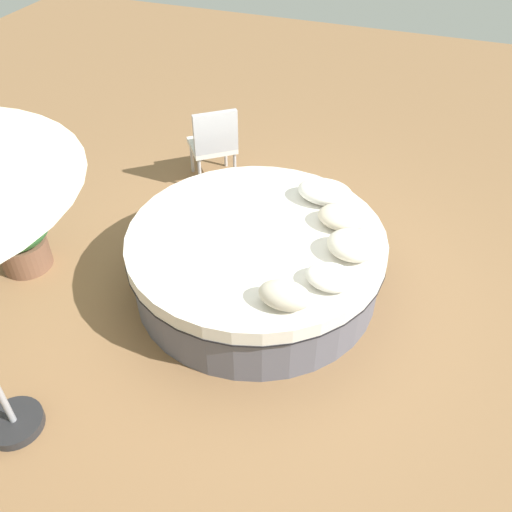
# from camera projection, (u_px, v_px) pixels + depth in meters

# --- Properties ---
(ground_plane) EXTENTS (16.00, 16.00, 0.00)m
(ground_plane) POSITION_uv_depth(u_px,v_px,m) (256.00, 285.00, 5.45)
(ground_plane) COLOR olive
(round_bed) EXTENTS (2.42, 2.42, 0.64)m
(round_bed) POSITION_uv_depth(u_px,v_px,m) (256.00, 260.00, 5.24)
(round_bed) COLOR #595966
(round_bed) RESTS_ON ground_plane
(throw_pillow_0) EXTENTS (0.42, 0.29, 0.20)m
(throw_pillow_0) POSITION_uv_depth(u_px,v_px,m) (285.00, 295.00, 4.29)
(throw_pillow_0) COLOR beige
(throw_pillow_0) RESTS_ON round_bed
(throw_pillow_1) EXTENTS (0.42, 0.32, 0.16)m
(throw_pillow_1) POSITION_uv_depth(u_px,v_px,m) (331.00, 277.00, 4.48)
(throw_pillow_1) COLOR white
(throw_pillow_1) RESTS_ON round_bed
(throw_pillow_2) EXTENTS (0.45, 0.39, 0.21)m
(throw_pillow_2) POSITION_uv_depth(u_px,v_px,m) (353.00, 245.00, 4.75)
(throw_pillow_2) COLOR silver
(throw_pillow_2) RESTS_ON round_bed
(throw_pillow_3) EXTENTS (0.46, 0.36, 0.19)m
(throw_pillow_3) POSITION_uv_depth(u_px,v_px,m) (343.00, 217.00, 5.09)
(throw_pillow_3) COLOR beige
(throw_pillow_3) RESTS_ON round_bed
(throw_pillow_4) EXTENTS (0.54, 0.37, 0.21)m
(throw_pillow_4) POSITION_uv_depth(u_px,v_px,m) (325.00, 192.00, 5.39)
(throw_pillow_4) COLOR white
(throw_pillow_4) RESTS_ON round_bed
(patio_chair) EXTENTS (0.72, 0.71, 0.98)m
(patio_chair) POSITION_uv_depth(u_px,v_px,m) (214.00, 141.00, 6.53)
(patio_chair) COLOR #B7B7BC
(patio_chair) RESTS_ON ground_plane
(planter) EXTENTS (0.71, 0.71, 0.97)m
(planter) POSITION_uv_depth(u_px,v_px,m) (14.00, 223.00, 5.34)
(planter) COLOR brown
(planter) RESTS_ON ground_plane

